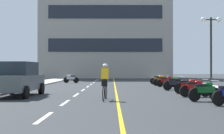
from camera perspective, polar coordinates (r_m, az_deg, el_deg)
ground_plane at (r=23.98m, az=-0.00°, el=-3.86°), size 140.00×140.00×0.00m
curb_left at (r=27.91m, az=-14.98°, el=-3.24°), size 2.40×72.00×0.12m
curb_right at (r=27.91m, az=14.97°, el=-3.24°), size 2.40×72.00×0.12m
lane_dash_1 at (r=9.26m, az=-12.63°, el=-9.25°), size 0.14×2.20×0.01m
lane_dash_2 at (r=13.16m, az=-8.80°, el=-6.63°), size 0.14×2.20×0.01m
lane_dash_3 at (r=17.11m, az=-6.74°, el=-5.21°), size 0.14×2.20×0.01m
lane_dash_4 at (r=21.08m, az=-5.46°, el=-4.31°), size 0.14×2.20×0.01m
lane_dash_5 at (r=25.05m, az=-4.59°, el=-3.70°), size 0.14×2.20×0.01m
lane_dash_6 at (r=29.04m, az=-3.96°, el=-3.26°), size 0.14×2.20×0.01m
lane_dash_7 at (r=33.03m, az=-3.48°, el=-2.92°), size 0.14×2.20×0.01m
lane_dash_8 at (r=37.02m, az=-3.11°, el=-2.66°), size 0.14×2.20×0.01m
lane_dash_9 at (r=41.01m, az=-2.80°, el=-2.44°), size 0.14×2.20×0.01m
lane_dash_10 at (r=45.00m, az=-2.56°, el=-2.27°), size 0.14×2.20×0.01m
lane_dash_11 at (r=49.00m, az=-2.35°, el=-2.12°), size 0.14×2.20×0.01m
centre_line_yellow at (r=26.97m, az=0.53°, el=-3.47°), size 0.12×66.00×0.01m
office_building at (r=53.09m, az=-1.17°, el=7.53°), size 21.49×9.37×17.61m
street_lamp_mid at (r=22.65m, az=18.11°, el=5.58°), size 1.46×0.36×5.01m
parked_car_near at (r=16.79m, az=-17.22°, el=-2.16°), size 2.05×4.26×1.82m
motorcycle_4 at (r=14.27m, az=17.11°, el=-4.25°), size 1.64×0.79×0.92m
motorcycle_5 at (r=16.29m, az=15.41°, el=-3.78°), size 1.69×0.60×0.92m
motorcycle_6 at (r=18.06m, az=14.32°, el=-3.46°), size 1.66×0.73×0.92m
motorcycle_7 at (r=20.96m, az=11.86°, el=-3.04°), size 1.70×0.60×0.92m
motorcycle_8 at (r=22.92m, az=11.51°, el=-2.82°), size 1.65×0.78×0.92m
motorcycle_9 at (r=25.00m, az=10.27°, el=-2.63°), size 1.70×0.60×0.92m
motorcycle_10 at (r=27.09m, az=9.35°, el=-2.46°), size 1.66×0.74×0.92m
motorcycle_11 at (r=29.22m, az=8.83°, el=-2.32°), size 1.68×0.64×0.92m
motorcycle_12 at (r=32.23m, az=-7.72°, el=-2.14°), size 1.68×0.67×0.92m
cyclist_rider at (r=14.11m, az=-1.36°, el=-2.63°), size 0.42×1.77×1.71m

